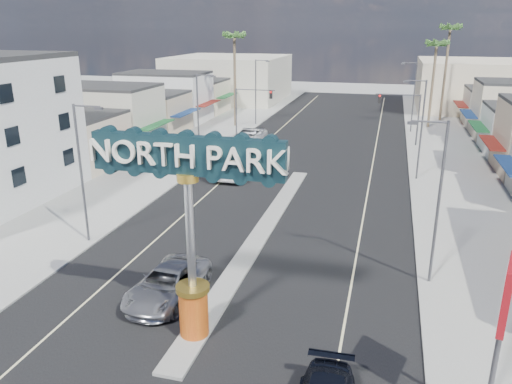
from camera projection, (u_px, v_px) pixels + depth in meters
The scene contains 24 objects.
ground at pixel (302, 171), 48.37m from camera, with size 160.00×160.00×0.00m, color gray.
road at pixel (302, 171), 48.37m from camera, with size 20.00×120.00×0.01m, color black.
median_island at pixel (261, 234), 33.70m from camera, with size 1.30×30.00×0.16m, color gray.
sidewalk_left at pixel (169, 161), 51.80m from camera, with size 8.00×120.00×0.12m, color gray.
sidewalk_right at pixel (455, 182), 44.91m from camera, with size 8.00×120.00×0.12m, color gray.
storefront_row_left at pixel (139, 109), 65.23m from camera, with size 12.00×42.00×6.00m, color beige.
backdrop_far_left at pixel (229, 78), 93.72m from camera, with size 20.00×20.00×8.00m, color #B7B29E.
backdrop_far_right at pixel (481, 85), 82.89m from camera, with size 20.00×20.00×8.00m, color beige.
gateway_sign at pixel (189, 215), 20.83m from camera, with size 8.20×1.50×9.15m.
traffic_signal_left at pixel (250, 103), 62.09m from camera, with size 5.09×0.45×6.00m.
traffic_signal_right at pixel (403, 109), 57.57m from camera, with size 5.09×0.45×6.00m.
streetlight_l_near at pixel (83, 167), 31.02m from camera, with size 2.03×0.22×9.00m.
streetlight_l_mid at pixel (200, 115), 49.33m from camera, with size 2.03×0.22×9.00m.
streetlight_l_far at pixel (257, 89), 69.48m from camera, with size 2.03×0.22×9.00m.
streetlight_r_near at pixel (436, 196), 25.88m from camera, with size 2.03×0.22×9.00m.
streetlight_r_mid at pixel (420, 125), 44.20m from camera, with size 2.03×0.22×9.00m.
streetlight_r_far at pixel (413, 94), 64.34m from camera, with size 2.03×0.22×9.00m.
palm_left_far at pixel (234, 41), 66.23m from camera, with size 2.60×2.60×13.10m.
palm_right_mid at pixel (436, 48), 65.61m from camera, with size 2.60×2.60×12.10m.
palm_right_far at pixel (450, 33), 70.05m from camera, with size 2.60×2.60×14.10m.
suv_left at pixel (168, 283), 25.70m from camera, with size 2.76×5.99×1.66m, color #A1A1A5.
car_parked_left at pixel (233, 161), 49.14m from camera, with size 1.80×4.48×1.53m, color slate.
city_bus at pixel (242, 153), 48.65m from camera, with size 2.71×11.57×3.22m, color silver.
bank_pylon_sign at pixel (505, 303), 16.37m from camera, with size 0.73×1.93×6.18m.
Camera 1 is at (7.75, -16.07, 13.47)m, focal length 35.00 mm.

